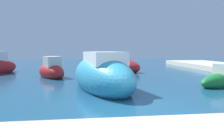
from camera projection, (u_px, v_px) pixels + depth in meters
ground at (138, 110)px, 6.84m from camera, size 80.00×80.00×0.00m
moored_boat_0 at (224, 79)px, 11.37m from camera, size 3.87×2.44×1.56m
moored_boat_2 at (116, 66)px, 19.33m from camera, size 5.10×5.78×1.74m
moored_boat_4 at (102, 75)px, 10.65m from camera, size 4.28×6.93×2.57m
moored_boat_5 at (51, 71)px, 15.14m from camera, size 3.23×4.13×1.94m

